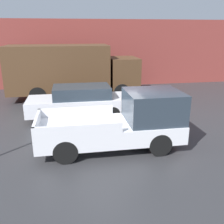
% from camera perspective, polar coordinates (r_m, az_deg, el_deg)
% --- Properties ---
extents(ground_plane, '(60.00, 60.00, 0.00)m').
position_cam_1_polar(ground_plane, '(9.89, 0.10, -5.90)').
color(ground_plane, '#2D2D30').
extents(building_wall, '(28.00, 0.15, 4.81)m').
position_cam_1_polar(building_wall, '(18.78, -5.12, 13.11)').
color(building_wall, brown).
rests_on(building_wall, ground).
extents(pickup_truck, '(5.03, 1.98, 2.02)m').
position_cam_1_polar(pickup_truck, '(8.85, 2.77, -2.30)').
color(pickup_truck, silver).
rests_on(pickup_truck, ground).
extents(car, '(4.85, 1.84, 1.53)m').
position_cam_1_polar(car, '(12.10, -7.38, 2.44)').
color(car, silver).
rests_on(car, ground).
extents(delivery_truck, '(7.87, 2.49, 3.21)m').
position_cam_1_polar(delivery_truck, '(15.69, -9.60, 9.51)').
color(delivery_truck, '#4C331E').
rests_on(delivery_truck, ground).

